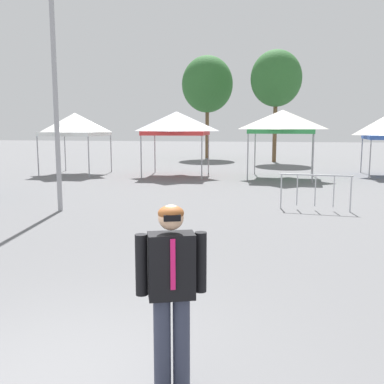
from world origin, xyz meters
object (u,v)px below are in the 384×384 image
(canopy_tent_left_of_center, at_px, (75,124))
(canopy_tent_far_left, at_px, (283,122))
(crowd_barrier_near_person, at_px, (315,185))
(canopy_tent_right_of_center, at_px, (176,123))
(tree_behind_tents_left, at_px, (207,84))
(person_foreground, at_px, (171,285))
(tree_behind_tents_center, at_px, (276,79))
(light_pole_near_lift, at_px, (53,35))

(canopy_tent_left_of_center, relative_size, canopy_tent_far_left, 0.97)
(crowd_barrier_near_person, bearing_deg, canopy_tent_far_left, 95.89)
(canopy_tent_right_of_center, height_order, tree_behind_tents_left, tree_behind_tents_left)
(person_foreground, relative_size, crowd_barrier_near_person, 0.85)
(canopy_tent_right_of_center, height_order, crowd_barrier_near_person, canopy_tent_right_of_center)
(canopy_tent_right_of_center, xyz_separation_m, person_foreground, (3.89, -18.05, -1.59))
(person_foreground, xyz_separation_m, tree_behind_tents_center, (0.95, 28.05, 4.69))
(light_pole_near_lift, relative_size, crowd_barrier_near_person, 4.24)
(canopy_tent_right_of_center, xyz_separation_m, tree_behind_tents_left, (-0.38, 13.01, 3.07))
(light_pole_near_lift, height_order, tree_behind_tents_center, light_pole_near_lift)
(canopy_tent_far_left, distance_m, light_pole_near_lift, 11.99)
(canopy_tent_left_of_center, xyz_separation_m, tree_behind_tents_center, (10.20, 10.08, 3.15))
(canopy_tent_right_of_center, distance_m, light_pole_near_lift, 10.20)
(tree_behind_tents_left, bearing_deg, light_pole_near_lift, -92.51)
(canopy_tent_far_left, relative_size, person_foreground, 1.83)
(light_pole_near_lift, height_order, crowd_barrier_near_person, light_pole_near_lift)
(canopy_tent_left_of_center, height_order, person_foreground, canopy_tent_left_of_center)
(light_pole_near_lift, bearing_deg, crowd_barrier_near_person, 11.15)
(tree_behind_tents_center, distance_m, crowd_barrier_near_person, 19.06)
(person_foreground, height_order, crowd_barrier_near_person, person_foreground)
(tree_behind_tents_center, relative_size, crowd_barrier_near_person, 3.67)
(person_foreground, height_order, tree_behind_tents_center, tree_behind_tents_center)
(canopy_tent_right_of_center, bearing_deg, light_pole_near_lift, -98.01)
(canopy_tent_left_of_center, xyz_separation_m, crowd_barrier_near_person, (11.39, -8.29, -1.82))
(canopy_tent_left_of_center, xyz_separation_m, tree_behind_tents_left, (4.98, 13.08, 3.12))
(canopy_tent_far_left, distance_m, person_foreground, 18.12)
(canopy_tent_right_of_center, distance_m, person_foreground, 18.53)
(tree_behind_tents_left, bearing_deg, person_foreground, -82.17)
(canopy_tent_left_of_center, bearing_deg, light_pole_near_lift, -67.80)
(canopy_tent_right_of_center, distance_m, crowd_barrier_near_person, 10.47)
(canopy_tent_left_of_center, bearing_deg, person_foreground, -62.78)
(tree_behind_tents_left, bearing_deg, tree_behind_tents_center, -29.88)
(person_foreground, distance_m, tree_behind_tents_left, 31.69)
(canopy_tent_left_of_center, distance_m, canopy_tent_right_of_center, 5.36)
(canopy_tent_far_left, bearing_deg, tree_behind_tents_center, 91.89)
(person_foreground, relative_size, light_pole_near_lift, 0.20)
(crowd_barrier_near_person, bearing_deg, tree_behind_tents_left, 106.70)
(canopy_tent_left_of_center, relative_size, person_foreground, 1.78)
(light_pole_near_lift, distance_m, tree_behind_tents_center, 20.79)
(tree_behind_tents_center, bearing_deg, canopy_tent_left_of_center, -135.34)
(tree_behind_tents_left, distance_m, crowd_barrier_near_person, 22.85)
(person_foreground, distance_m, crowd_barrier_near_person, 9.93)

